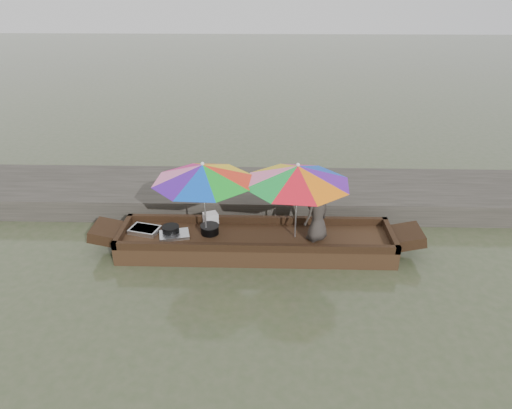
{
  "coord_description": "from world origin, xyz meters",
  "views": [
    {
      "loc": [
        0.22,
        -7.78,
        4.92
      ],
      "look_at": [
        0.0,
        0.1,
        1.0
      ],
      "focal_mm": 32.0,
      "sensor_mm": 36.0,
      "label": 1
    }
  ],
  "objects_px": {
    "umbrella_stern": "(296,201)",
    "tray_crayfish": "(145,230)",
    "cooking_pot": "(171,230)",
    "umbrella_bow": "(204,200)",
    "tray_scallop": "(174,235)",
    "boat_hull": "(256,244)",
    "supply_bag": "(211,219)",
    "vendor": "(318,213)",
    "charcoal_grill": "(210,230)"
  },
  "relations": [
    {
      "from": "umbrella_bow",
      "to": "umbrella_stern",
      "type": "xyz_separation_m",
      "value": [
        1.75,
        0.0,
        0.0
      ]
    },
    {
      "from": "charcoal_grill",
      "to": "vendor",
      "type": "bearing_deg",
      "value": -4.39
    },
    {
      "from": "boat_hull",
      "to": "supply_bag",
      "type": "distance_m",
      "value": 1.09
    },
    {
      "from": "boat_hull",
      "to": "umbrella_stern",
      "type": "relative_size",
      "value": 2.65
    },
    {
      "from": "charcoal_grill",
      "to": "umbrella_stern",
      "type": "distance_m",
      "value": 1.83
    },
    {
      "from": "boat_hull",
      "to": "vendor",
      "type": "height_order",
      "value": "vendor"
    },
    {
      "from": "tray_scallop",
      "to": "boat_hull",
      "type": "bearing_deg",
      "value": 1.54
    },
    {
      "from": "cooking_pot",
      "to": "tray_scallop",
      "type": "relative_size",
      "value": 0.59
    },
    {
      "from": "supply_bag",
      "to": "vendor",
      "type": "bearing_deg",
      "value": -13.87
    },
    {
      "from": "boat_hull",
      "to": "vendor",
      "type": "distance_m",
      "value": 1.39
    },
    {
      "from": "cooking_pot",
      "to": "tray_scallop",
      "type": "distance_m",
      "value": 0.12
    },
    {
      "from": "boat_hull",
      "to": "tray_crayfish",
      "type": "height_order",
      "value": "tray_crayfish"
    },
    {
      "from": "umbrella_stern",
      "to": "cooking_pot",
      "type": "bearing_deg",
      "value": 179.29
    },
    {
      "from": "cooking_pot",
      "to": "vendor",
      "type": "relative_size",
      "value": 0.3
    },
    {
      "from": "boat_hull",
      "to": "supply_bag",
      "type": "xyz_separation_m",
      "value": [
        -0.95,
        0.45,
        0.3
      ]
    },
    {
      "from": "tray_crayfish",
      "to": "charcoal_grill",
      "type": "xyz_separation_m",
      "value": [
        1.31,
        -0.02,
        0.04
      ]
    },
    {
      "from": "tray_scallop",
      "to": "tray_crayfish",
      "type": "bearing_deg",
      "value": 166.72
    },
    {
      "from": "supply_bag",
      "to": "vendor",
      "type": "height_order",
      "value": "vendor"
    },
    {
      "from": "tray_crayfish",
      "to": "umbrella_stern",
      "type": "relative_size",
      "value": 0.28
    },
    {
      "from": "vendor",
      "to": "umbrella_bow",
      "type": "xyz_separation_m",
      "value": [
        -2.16,
        0.07,
        0.21
      ]
    },
    {
      "from": "tray_scallop",
      "to": "vendor",
      "type": "bearing_deg",
      "value": -0.62
    },
    {
      "from": "tray_crayfish",
      "to": "umbrella_bow",
      "type": "bearing_deg",
      "value": -4.73
    },
    {
      "from": "cooking_pot",
      "to": "supply_bag",
      "type": "distance_m",
      "value": 0.86
    },
    {
      "from": "tray_scallop",
      "to": "charcoal_grill",
      "type": "distance_m",
      "value": 0.7
    },
    {
      "from": "boat_hull",
      "to": "supply_bag",
      "type": "relative_size",
      "value": 19.21
    },
    {
      "from": "umbrella_stern",
      "to": "boat_hull",
      "type": "bearing_deg",
      "value": 180.0
    },
    {
      "from": "tray_crayfish",
      "to": "umbrella_stern",
      "type": "distance_m",
      "value": 3.09
    },
    {
      "from": "cooking_pot",
      "to": "umbrella_bow",
      "type": "height_order",
      "value": "umbrella_bow"
    },
    {
      "from": "boat_hull",
      "to": "tray_crayfish",
      "type": "relative_size",
      "value": 9.42
    },
    {
      "from": "cooking_pot",
      "to": "charcoal_grill",
      "type": "relative_size",
      "value": 0.95
    },
    {
      "from": "tray_crayfish",
      "to": "tray_scallop",
      "type": "xyz_separation_m",
      "value": [
        0.62,
        -0.15,
        -0.01
      ]
    },
    {
      "from": "boat_hull",
      "to": "cooking_pot",
      "type": "bearing_deg",
      "value": 178.96
    },
    {
      "from": "tray_crayfish",
      "to": "charcoal_grill",
      "type": "bearing_deg",
      "value": -0.72
    },
    {
      "from": "cooking_pot",
      "to": "umbrella_bow",
      "type": "distance_m",
      "value": 0.99
    },
    {
      "from": "tray_scallop",
      "to": "vendor",
      "type": "height_order",
      "value": "vendor"
    },
    {
      "from": "tray_crayfish",
      "to": "vendor",
      "type": "height_order",
      "value": "vendor"
    },
    {
      "from": "boat_hull",
      "to": "cooking_pot",
      "type": "relative_size",
      "value": 15.99
    },
    {
      "from": "cooking_pot",
      "to": "umbrella_stern",
      "type": "height_order",
      "value": "umbrella_stern"
    },
    {
      "from": "cooking_pot",
      "to": "tray_crayfish",
      "type": "distance_m",
      "value": 0.55
    },
    {
      "from": "umbrella_stern",
      "to": "tray_crayfish",
      "type": "bearing_deg",
      "value": 178.02
    },
    {
      "from": "boat_hull",
      "to": "umbrella_stern",
      "type": "height_order",
      "value": "umbrella_stern"
    },
    {
      "from": "vendor",
      "to": "umbrella_stern",
      "type": "xyz_separation_m",
      "value": [
        -0.41,
        0.07,
        0.21
      ]
    },
    {
      "from": "charcoal_grill",
      "to": "umbrella_stern",
      "type": "relative_size",
      "value": 0.17
    },
    {
      "from": "charcoal_grill",
      "to": "vendor",
      "type": "height_order",
      "value": "vendor"
    },
    {
      "from": "charcoal_grill",
      "to": "supply_bag",
      "type": "distance_m",
      "value": 0.37
    },
    {
      "from": "vendor",
      "to": "umbrella_stern",
      "type": "height_order",
      "value": "umbrella_stern"
    },
    {
      "from": "tray_crayfish",
      "to": "supply_bag",
      "type": "relative_size",
      "value": 2.04
    },
    {
      "from": "supply_bag",
      "to": "boat_hull",
      "type": "bearing_deg",
      "value": -25.46
    },
    {
      "from": "tray_crayfish",
      "to": "umbrella_bow",
      "type": "height_order",
      "value": "umbrella_bow"
    },
    {
      "from": "umbrella_stern",
      "to": "vendor",
      "type": "bearing_deg",
      "value": -10.26
    }
  ]
}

